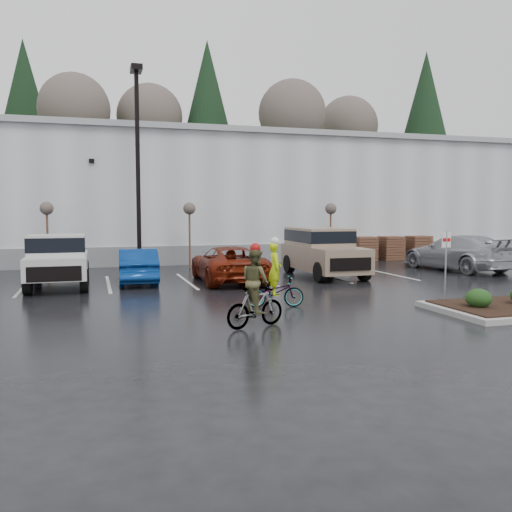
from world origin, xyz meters
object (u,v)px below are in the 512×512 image
object	(u,v)px
pallet_stack_b	(391,248)
sapling_west	(47,212)
car_blue	(138,266)
car_red	(228,264)
pallet_stack_c	(418,247)
fire_lane_sign	(446,258)
suv_tan	(324,252)
cyclist_olive	(255,296)
lamppost	(138,146)
sapling_mid	(189,212)
pallet_stack_a	(364,249)
sapling_east	(331,212)
car_far_silver	(457,253)
cyclist_hivis	(275,285)
pickup_white	(59,260)

from	to	relation	value
pallet_stack_b	sapling_west	bearing A→B (deg)	-176.86
car_blue	car_red	distance (m)	3.51
pallet_stack_c	fire_lane_sign	distance (m)	16.07
suv_tan	cyclist_olive	distance (m)	10.59
lamppost	sapling_west	xyz separation A→B (m)	(-4.00, 1.00, -2.96)
sapling_mid	pallet_stack_c	bearing A→B (deg)	4.24
pallet_stack_a	fire_lane_sign	xyz separation A→B (m)	(-4.70, -13.80, 0.73)
cyclist_olive	sapling_east	bearing A→B (deg)	-50.04
pallet_stack_b	suv_tan	distance (m)	9.11
sapling_east	car_far_silver	world-z (taller)	sapling_east
lamppost	suv_tan	size ratio (longest dim) A/B	1.81
sapling_east	car_red	xyz separation A→B (m)	(-6.95, -5.62, -2.02)
lamppost	pallet_stack_a	bearing A→B (deg)	9.09
suv_tan	cyclist_hivis	size ratio (longest dim) A/B	2.51
fire_lane_sign	pallet_stack_a	bearing A→B (deg)	71.19
pallet_stack_b	lamppost	bearing A→B (deg)	-171.98
sapling_mid	pickup_white	world-z (taller)	sapling_mid
pallet_stack_b	car_red	xyz separation A→B (m)	(-11.15, -6.62, 0.03)
pallet_stack_c	suv_tan	size ratio (longest dim) A/B	0.26
pallet_stack_c	pickup_white	world-z (taller)	pickup_white
sapling_east	fire_lane_sign	world-z (taller)	sapling_east
pickup_white	cyclist_olive	distance (m)	10.12
pallet_stack_b	fire_lane_sign	bearing A→B (deg)	-114.88
pallet_stack_b	cyclist_olive	xyz separation A→B (m)	(-12.54, -14.95, 0.08)
sapling_mid	pickup_white	xyz separation A→B (m)	(-5.75, -5.11, -1.75)
cyclist_hivis	pallet_stack_a	bearing A→B (deg)	-27.30
sapling_west	sapling_east	world-z (taller)	same
pallet_stack_b	fire_lane_sign	world-z (taller)	fire_lane_sign
pallet_stack_c	cyclist_hivis	distance (m)	18.04
pallet_stack_b	car_far_silver	bearing A→B (deg)	-89.13
sapling_west	sapling_mid	world-z (taller)	same
pallet_stack_c	cyclist_olive	size ratio (longest dim) A/B	0.67
car_red	lamppost	bearing A→B (deg)	-55.23
sapling_mid	cyclist_olive	world-z (taller)	sapling_mid
sapling_mid	sapling_west	bearing A→B (deg)	180.00
lamppost	car_far_silver	size ratio (longest dim) A/B	1.61
sapling_mid	fire_lane_sign	distance (m)	13.92
car_blue	car_far_silver	bearing A→B (deg)	-177.18
fire_lane_sign	car_far_silver	size ratio (longest dim) A/B	0.38
pallet_stack_a	car_red	size ratio (longest dim) A/B	0.27
sapling_mid	pallet_stack_c	world-z (taller)	sapling_mid
sapling_west	pallet_stack_b	size ratio (longest dim) A/B	2.37
cyclist_hivis	cyclist_olive	xyz separation A→B (m)	(-1.33, -2.45, 0.12)
car_red	suv_tan	bearing A→B (deg)	-171.21
sapling_mid	car_far_silver	bearing A→B (deg)	-22.10
sapling_west	sapling_east	size ratio (longest dim) A/B	1.00
car_blue	pickup_white	bearing A→B (deg)	6.26
car_red	pallet_stack_b	bearing A→B (deg)	-147.99
pallet_stack_a	cyclist_hivis	size ratio (longest dim) A/B	0.66
sapling_west	car_far_silver	size ratio (longest dim) A/B	0.56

